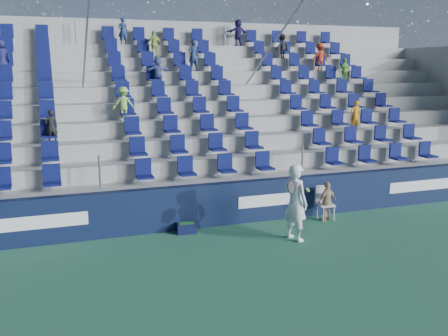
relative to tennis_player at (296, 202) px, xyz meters
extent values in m
plane|color=#2D6A4A|center=(-1.61, -1.33, -1.00)|extent=(70.00, 70.00, 0.00)
cube|color=#0E1835|center=(-1.61, 1.82, -0.40)|extent=(24.00, 0.30, 1.20)
cube|color=white|center=(-6.61, 1.66, -0.38)|extent=(3.20, 0.02, 0.34)
cube|color=white|center=(-0.11, 1.66, -0.38)|extent=(1.60, 0.02, 0.34)
cube|color=white|center=(5.39, 1.66, -0.38)|extent=(2.40, 0.02, 0.34)
cube|color=#9A9A95|center=(-1.61, 2.39, -0.40)|extent=(24.00, 0.85, 1.20)
cube|color=#9A9A95|center=(-1.61, 3.24, -0.15)|extent=(24.00, 0.85, 1.70)
cube|color=#9A9A95|center=(-1.61, 4.09, 0.10)|extent=(24.00, 0.85, 2.20)
cube|color=#9A9A95|center=(-1.61, 4.94, 0.35)|extent=(24.00, 0.85, 2.70)
cube|color=#9A9A95|center=(-1.61, 5.79, 0.60)|extent=(24.00, 0.85, 3.20)
cube|color=#9A9A95|center=(-1.61, 6.64, 0.85)|extent=(24.00, 0.85, 3.70)
cube|color=#9A9A95|center=(-1.61, 7.49, 1.10)|extent=(24.00, 0.85, 4.20)
cube|color=#9A9A95|center=(-1.61, 8.34, 1.35)|extent=(24.00, 0.85, 4.70)
cube|color=#9A9A95|center=(-1.61, 9.19, 1.60)|extent=(24.00, 0.85, 5.20)
cube|color=#9A9A95|center=(-1.61, 9.87, 2.10)|extent=(24.00, 0.50, 6.20)
cube|color=#0C1249|center=(-1.61, 2.39, 0.55)|extent=(16.05, 0.50, 0.70)
cube|color=#0C1249|center=(-1.61, 3.24, 1.05)|extent=(16.05, 0.50, 0.70)
cube|color=#0C1249|center=(-1.61, 4.09, 1.55)|extent=(16.05, 0.50, 0.70)
cube|color=#0C1249|center=(-1.61, 4.94, 2.05)|extent=(16.05, 0.50, 0.70)
cube|color=#0C1249|center=(-1.61, 5.79, 2.55)|extent=(16.05, 0.50, 0.70)
cube|color=#0C1249|center=(-1.61, 6.64, 3.05)|extent=(16.05, 0.50, 0.70)
cube|color=#0C1249|center=(-1.61, 7.49, 3.55)|extent=(16.05, 0.50, 0.70)
cube|color=#0C1249|center=(-1.61, 8.34, 4.05)|extent=(16.05, 0.50, 0.70)
cube|color=#0C1249|center=(-1.61, 9.19, 4.55)|extent=(16.05, 0.50, 0.70)
cylinder|color=gray|center=(-4.61, 5.79, 3.35)|extent=(0.06, 7.68, 4.55)
cylinder|color=gray|center=(1.39, 5.79, 3.35)|extent=(0.06, 7.68, 4.55)
imported|color=#6DB849|center=(5.51, 6.59, 3.21)|extent=(0.64, 0.41, 1.01)
imported|color=navy|center=(-0.52, 7.44, 3.78)|extent=(0.46, 0.34, 1.15)
imported|color=#435795|center=(-2.07, 6.59, 3.22)|extent=(0.98, 0.44, 1.02)
imported|color=#B43118|center=(4.86, 7.44, 3.76)|extent=(0.74, 0.45, 1.11)
imported|color=navy|center=(-2.86, 9.14, 4.72)|extent=(0.39, 0.27, 1.02)
imported|color=#171846|center=(-7.12, 7.44, 3.73)|extent=(0.59, 0.47, 1.05)
imported|color=#1D194B|center=(1.91, 9.14, 4.75)|extent=(1.07, 0.60, 1.10)
imported|color=black|center=(-5.74, 4.04, 1.70)|extent=(0.40, 0.30, 0.99)
imported|color=black|center=(3.54, 8.29, 4.20)|extent=(0.72, 0.54, 1.00)
imported|color=#86BC4B|center=(-3.54, 4.89, 2.24)|extent=(0.75, 0.51, 1.07)
imported|color=orange|center=(4.39, 4.04, 1.71)|extent=(0.37, 0.25, 1.02)
imported|color=#A8C850|center=(-1.81, 8.29, 4.21)|extent=(0.63, 0.37, 1.01)
imported|color=white|center=(0.00, 0.00, 0.00)|extent=(0.69, 0.84, 1.99)
cylinder|color=navy|center=(-0.25, -0.25, 0.18)|extent=(0.03, 0.03, 0.28)
torus|color=black|center=(-0.25, -0.25, 0.48)|extent=(0.30, 0.17, 0.28)
plane|color=#262626|center=(-0.25, -0.25, 0.48)|extent=(0.30, 0.16, 0.29)
sphere|color=#B1CD2F|center=(0.25, -0.20, 0.33)|extent=(0.07, 0.07, 0.07)
sphere|color=#B1CD2F|center=(0.25, -0.14, 0.36)|extent=(0.07, 0.07, 0.07)
cube|color=white|center=(1.64, 1.22, -0.54)|extent=(0.49, 0.49, 0.04)
cube|color=white|center=(1.64, 1.43, -0.28)|extent=(0.43, 0.11, 0.53)
cylinder|color=white|center=(1.46, 1.05, -0.78)|extent=(0.03, 0.03, 0.43)
cylinder|color=white|center=(1.81, 1.05, -0.78)|extent=(0.03, 0.03, 0.43)
cylinder|color=white|center=(1.46, 1.39, -0.78)|extent=(0.03, 0.03, 0.43)
cylinder|color=white|center=(1.81, 1.39, -0.78)|extent=(0.03, 0.03, 0.43)
imported|color=tan|center=(1.64, 1.17, -0.42)|extent=(0.72, 0.45, 1.14)
cube|color=#0F1339|center=(-2.49, 1.42, -0.86)|extent=(0.55, 0.41, 0.27)
cube|color=#1E662D|center=(-2.49, 1.42, -0.80)|extent=(0.44, 0.30, 0.16)
camera|label=1|loc=(-5.79, -10.95, 3.41)|focal=40.00mm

